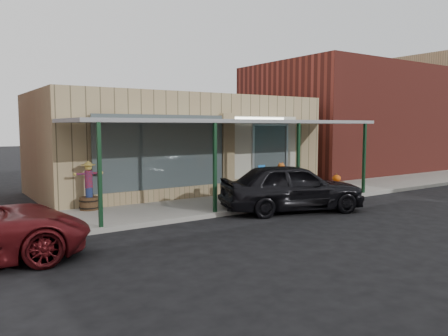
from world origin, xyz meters
TOP-DOWN VIEW (x-y plane):
  - ground at (0.00, 0.00)m, footprint 120.00×120.00m
  - sidewalk at (0.00, 3.60)m, footprint 40.00×3.20m
  - storefront at (-0.00, 8.16)m, footprint 12.00×6.25m
  - awning at (0.00, 3.56)m, footprint 12.00×3.00m
  - block_buildings_near at (2.01, 9.20)m, footprint 61.00×8.00m
  - barrel_scarecrow at (-5.00, 4.80)m, footprint 0.94×0.81m
  - barrel_pumpkin at (4.65, 2.84)m, footprint 0.69×0.69m
  - handicap_sign at (0.33, 2.43)m, footprint 0.29×0.04m
  - parked_sedan at (0.82, 1.41)m, footprint 5.21×3.37m

SIDE VIEW (x-z plane):
  - ground at x=0.00m, z-range 0.00..0.00m
  - sidewalk at x=0.00m, z-range 0.00..0.15m
  - barrel_pumpkin at x=4.65m, z-range 0.04..0.82m
  - barrel_scarecrow at x=-5.00m, z-range -0.11..1.50m
  - parked_sedan at x=0.82m, z-range 0.00..1.65m
  - handicap_sign at x=0.33m, z-range 0.35..1.73m
  - storefront at x=0.00m, z-range -0.01..4.19m
  - awning at x=0.00m, z-range 1.49..4.53m
  - block_buildings_near at x=2.01m, z-range -0.23..7.77m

